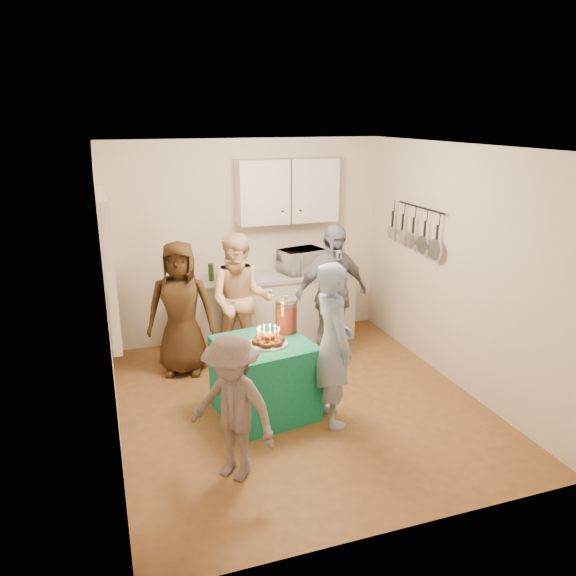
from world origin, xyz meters
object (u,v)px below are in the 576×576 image
object	(u,v)px
woman_back_right	(332,295)
man_birthday	(333,344)
counter	(269,310)
party_table	(264,378)
punch_jar	(286,316)
child_near_left	(232,408)
woman_back_center	(241,301)
microwave	(301,261)
woman_back_left	(181,308)

from	to	relation	value
woman_back_right	man_birthday	bearing A→B (deg)	-122.78
counter	party_table	bearing A→B (deg)	-108.43
punch_jar	child_near_left	xyz separation A→B (m)	(-0.83, -1.11, -0.31)
woman_back_center	microwave	bearing A→B (deg)	48.90
counter	microwave	world-z (taller)	microwave
woman_back_left	child_near_left	distance (m)	2.14
counter	microwave	distance (m)	0.77
woman_back_center	child_near_left	xyz separation A→B (m)	(-0.60, -2.10, -0.18)
woman_back_right	counter	bearing A→B (deg)	112.66
microwave	woman_back_right	xyz separation A→B (m)	(0.09, -0.81, -0.22)
punch_jar	man_birthday	world-z (taller)	man_birthday
microwave	woman_back_right	world-z (taller)	woman_back_right
counter	woman_back_center	size ratio (longest dim) A/B	1.38
man_birthday	child_near_left	bearing A→B (deg)	118.74
party_table	woman_back_center	world-z (taller)	woman_back_center
man_birthday	woman_back_right	size ratio (longest dim) A/B	0.96
punch_jar	woman_back_center	distance (m)	1.02
child_near_left	counter	bearing A→B (deg)	116.60
counter	party_table	xyz separation A→B (m)	(-0.59, -1.77, -0.05)
counter	child_near_left	distance (m)	2.92
punch_jar	child_near_left	size ratio (longest dim) A/B	0.27
party_table	child_near_left	bearing A→B (deg)	-120.38
party_table	child_near_left	xyz separation A→B (m)	(-0.54, -0.91, 0.24)
counter	woman_back_right	size ratio (longest dim) A/B	1.31
party_table	woman_back_center	size ratio (longest dim) A/B	0.53
man_birthday	woman_back_left	bearing A→B (deg)	39.39
microwave	woman_back_left	distance (m)	1.77
child_near_left	man_birthday	bearing A→B (deg)	76.11
man_birthday	counter	bearing A→B (deg)	1.57
woman_back_center	party_table	bearing A→B (deg)	-75.83
microwave	woman_back_right	distance (m)	0.85
punch_jar	woman_back_left	distance (m)	1.38
microwave	party_table	size ratio (longest dim) A/B	0.64
counter	microwave	size ratio (longest dim) A/B	4.02
counter	man_birthday	xyz separation A→B (m)	(-0.02, -2.13, 0.37)
microwave	woman_back_right	size ratio (longest dim) A/B	0.33
man_birthday	punch_jar	bearing A→B (deg)	28.92
man_birthday	woman_back_center	world-z (taller)	man_birthday
woman_back_center	punch_jar	bearing A→B (deg)	-59.57
party_table	woman_back_left	world-z (taller)	woman_back_left
counter	punch_jar	bearing A→B (deg)	-100.64
party_table	counter	bearing A→B (deg)	71.57
punch_jar	child_near_left	bearing A→B (deg)	-126.74
microwave	man_birthday	world-z (taller)	man_birthday
counter	party_table	size ratio (longest dim) A/B	2.59
woman_back_center	child_near_left	world-z (taller)	woman_back_center
counter	woman_back_center	xyz separation A→B (m)	(-0.52, -0.59, 0.37)
punch_jar	woman_back_center	bearing A→B (deg)	102.96
party_table	microwave	bearing A→B (deg)	59.79
woman_back_left	woman_back_center	world-z (taller)	woman_back_center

